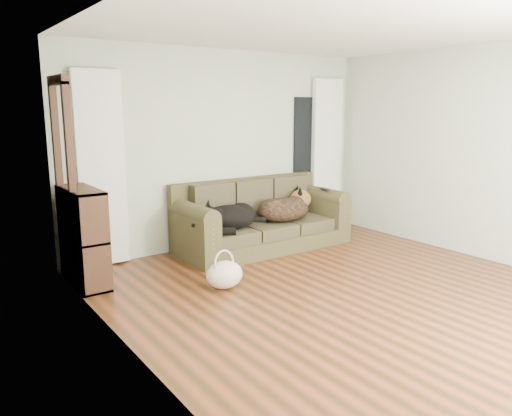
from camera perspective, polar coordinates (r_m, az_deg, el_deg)
floor at (r=5.15m, az=11.37°, el=-9.92°), size 5.00×5.00×0.00m
ceiling at (r=4.86m, az=12.66°, el=19.99°), size 5.00×5.00×0.00m
wall_back at (r=6.78m, az=-3.70°, el=6.73°), size 4.50×0.04×2.60m
wall_left at (r=3.55m, az=-13.72°, el=2.09°), size 0.04×5.00×2.60m
wall_right at (r=6.65m, az=25.43°, el=5.56°), size 0.04×5.00×2.60m
curtain_left at (r=6.02m, az=-17.26°, el=4.20°), size 0.55×0.08×2.25m
curtain_right at (r=7.82m, az=8.03°, el=6.17°), size 0.55×0.08×2.25m
window_pane at (r=7.60m, az=5.87°, el=7.97°), size 0.50×0.03×1.20m
door_casing at (r=5.54m, az=-20.92°, el=2.32°), size 0.07×0.60×2.10m
sofa at (r=6.63m, az=0.87°, el=-0.79°), size 2.32×1.00×0.95m
dog_black_lab at (r=6.25m, az=-3.33°, el=-1.28°), size 0.79×0.59×0.31m
dog_shepherd at (r=6.76m, az=3.32°, el=-0.23°), size 0.83×0.62×0.35m
tv_remote at (r=7.08m, az=7.91°, el=2.20°), size 0.07×0.18×0.02m
tote_bag at (r=5.24m, az=-3.63°, el=-7.48°), size 0.43×0.35×0.29m
bookshelf at (r=5.57m, az=-19.13°, el=-3.30°), size 0.35×0.84×1.03m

